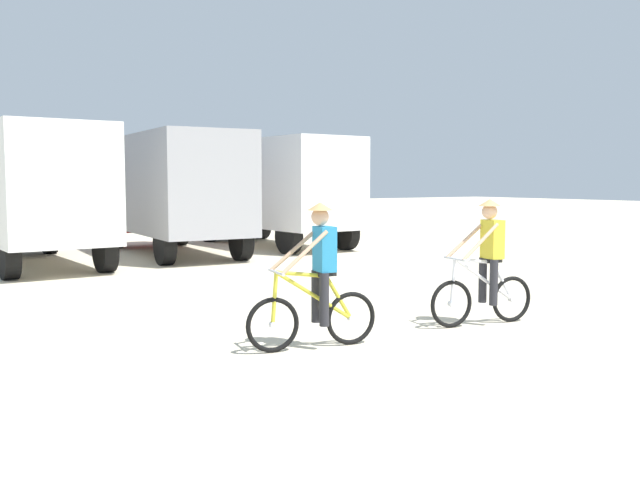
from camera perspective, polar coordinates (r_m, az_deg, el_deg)
The scene contains 6 objects.
ground_plane at distance 8.42m, azimuth 17.57°, elevation -9.67°, with size 120.00×120.00×0.00m, color beige.
box_truck_white_box at distance 18.38m, azimuth -22.53°, elevation 3.87°, with size 2.62×6.83×3.35m.
box_truck_grey_hauler at distance 19.95m, azimuth -11.79°, elevation 4.19°, with size 2.74×6.87×3.35m.
box_truck_avon_van at distance 22.09m, azimuth -3.58°, elevation 4.34°, with size 2.69×6.85×3.35m.
cyclist_orange_shirt at distance 8.61m, azimuth -0.24°, elevation -3.37°, with size 1.72×0.54×1.82m.
cyclist_cowboy_hat at distance 10.31m, azimuth 13.47°, elevation -2.14°, with size 1.71×0.55×1.82m.
Camera 1 is at (-6.31, -5.17, 2.08)m, focal length 39.00 mm.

